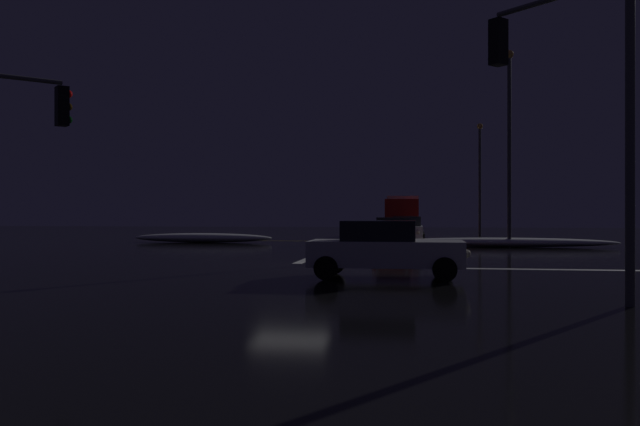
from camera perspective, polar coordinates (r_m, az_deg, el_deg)
name	(u,v)px	position (r m, az deg, el deg)	size (l,w,h in m)	color
ground	(290,268)	(21.86, -2.60, -4.80)	(120.00, 120.00, 0.10)	black
stop_line_north	(324,252)	(29.52, 0.31, -3.45)	(0.35, 13.32, 0.01)	white
centre_line_ns	(350,241)	(41.02, 2.61, -2.48)	(22.00, 0.15, 0.01)	yellow
crosswalk_bar_east	(536,269)	(21.77, 18.34, -4.68)	(13.32, 0.40, 0.01)	white
snow_bank_left_curb	(203,238)	(39.94, -10.21, -2.15)	(8.55, 1.50, 0.56)	white
snow_bank_right_curb	(502,242)	(35.47, 15.62, -2.48)	(11.76, 1.50, 0.49)	white
sedan_red	(394,233)	(31.96, 6.46, -1.75)	(2.02, 4.33, 1.57)	maroon
sedan_silver	(407,230)	(38.40, 7.59, -1.46)	(2.02, 4.33, 1.57)	#B7B7BC
sedan_orange	(406,227)	(44.24, 7.50, -1.26)	(2.02, 4.33, 1.57)	#C66014
box_truck	(403,214)	(51.07, 7.25, -0.07)	(2.68, 8.28, 3.08)	red
sedan_white_crossing	(385,249)	(18.09, 5.66, -3.11)	(4.33, 2.02, 1.57)	silver
traffic_signal_se	(570,82)	(14.67, 20.95, 10.61)	(2.50, 2.50, 6.61)	#4C4C51
streetlamp_right_near	(509,135)	(35.32, 16.19, 6.55)	(0.44, 0.44, 10.20)	#424247
streetlamp_right_far	(480,171)	(51.09, 13.77, 3.59)	(0.44, 0.44, 8.59)	#424247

